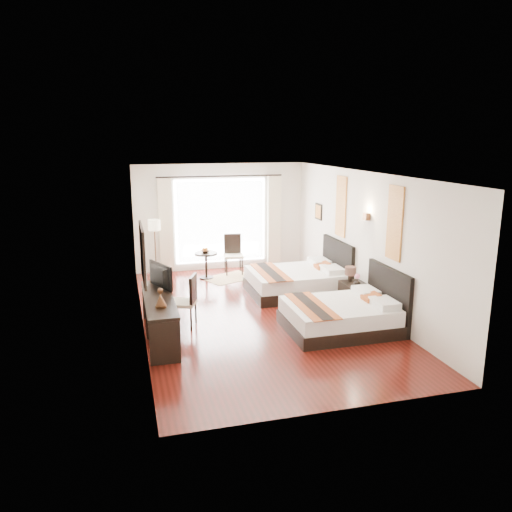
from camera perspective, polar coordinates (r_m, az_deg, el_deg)
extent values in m
cube|color=#3D110B|center=(10.07, 0.23, -6.71)|extent=(4.50, 7.50, 0.01)
cube|color=white|center=(9.48, 0.25, 9.37)|extent=(4.50, 7.50, 0.02)
cube|color=silver|center=(10.48, 12.16, 1.79)|extent=(0.01, 7.50, 2.80)
cube|color=silver|center=(9.35, -13.15, 0.33)|extent=(0.01, 7.50, 2.80)
cube|color=silver|center=(13.26, -4.08, 4.46)|extent=(4.50, 0.01, 2.80)
cube|color=silver|center=(6.28, 9.42, -5.95)|extent=(4.50, 0.01, 2.80)
cube|color=white|center=(13.26, -4.06, 4.02)|extent=(2.40, 0.02, 2.20)
cube|color=white|center=(13.20, -4.01, 3.98)|extent=(2.30, 0.02, 2.10)
cube|color=beige|center=(12.97, -10.28, 3.54)|extent=(0.35, 0.14, 2.35)
cube|color=beige|center=(13.52, 2.07, 4.14)|extent=(0.35, 0.14, 2.35)
cube|color=maroon|center=(9.35, 15.57, 3.64)|extent=(0.03, 0.50, 1.35)
cube|color=maroon|center=(11.36, 9.69, 5.60)|extent=(0.03, 0.50, 1.35)
cube|color=#442918|center=(10.20, 12.52, 4.42)|extent=(0.10, 0.14, 0.14)
cube|color=black|center=(8.62, -12.84, 0.27)|extent=(0.04, 1.25, 0.95)
cube|color=white|center=(8.62, -12.68, 0.28)|extent=(0.01, 1.12, 0.82)
cube|color=black|center=(9.36, 9.38, -7.68)|extent=(1.92, 1.50, 0.23)
cube|color=silver|center=(9.28, 9.44, -6.20)|extent=(1.86, 1.46, 0.28)
cube|color=black|center=(9.66, 14.90, -4.51)|extent=(0.08, 1.50, 1.12)
cube|color=brown|center=(9.02, 6.36, -5.66)|extent=(0.51, 1.56, 0.02)
cube|color=black|center=(11.36, 4.37, -3.70)|extent=(2.01, 1.57, 0.25)
cube|color=silver|center=(11.28, 4.39, -2.39)|extent=(1.95, 1.53, 0.29)
cube|color=black|center=(11.61, 9.29, -1.07)|extent=(0.08, 1.57, 1.18)
cube|color=brown|center=(11.07, 1.65, -1.83)|extent=(0.54, 1.63, 0.02)
cube|color=black|center=(10.49, 11.11, -4.51)|extent=(0.46, 0.57, 0.55)
cylinder|color=black|center=(10.51, 10.70, -2.64)|extent=(0.10, 0.10, 0.19)
cylinder|color=#3E271E|center=(10.46, 10.74, -1.67)|extent=(0.23, 0.23, 0.17)
imported|color=black|center=(10.27, 11.48, -3.22)|extent=(0.16, 0.16, 0.13)
cube|color=black|center=(8.96, -10.97, -6.95)|extent=(0.50, 2.20, 0.76)
imported|color=black|center=(9.30, -11.28, -2.27)|extent=(0.42, 0.78, 0.46)
cube|color=beige|center=(9.40, -8.37, -5.32)|extent=(0.60, 0.60, 0.06)
cube|color=black|center=(9.27, -7.20, -3.75)|extent=(0.20, 0.42, 0.51)
cylinder|color=black|center=(12.87, -11.28, -2.37)|extent=(0.22, 0.22, 0.03)
cylinder|color=#442918|center=(12.71, -11.41, 0.40)|extent=(0.03, 0.03, 1.26)
cylinder|color=beige|center=(12.57, -11.56, 3.51)|extent=(0.30, 0.30, 0.26)
cylinder|color=black|center=(12.54, -5.71, -1.08)|extent=(0.58, 0.58, 0.66)
imported|color=#402E17|center=(12.47, -5.81, 0.53)|extent=(0.23, 0.23, 0.05)
cube|color=beige|center=(12.88, -2.59, 0.00)|extent=(0.52, 0.52, 0.06)
cube|color=black|center=(13.02, -2.71, 1.43)|extent=(0.44, 0.10, 0.53)
cube|color=tan|center=(12.61, -3.03, -2.49)|extent=(1.45, 1.25, 0.01)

